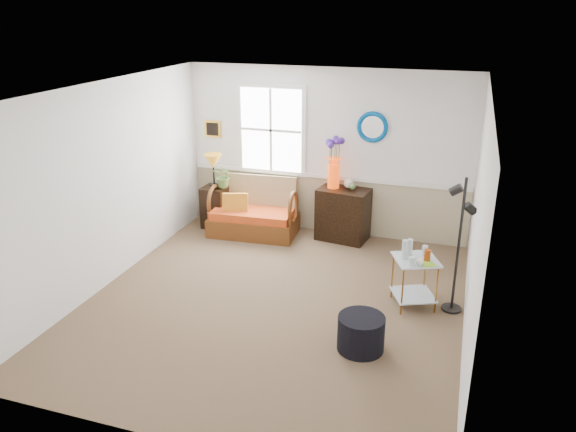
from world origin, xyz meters
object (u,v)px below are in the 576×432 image
(loveseat, at_px, (253,208))
(cabinet, at_px, (343,214))
(floor_lamp, at_px, (459,246))
(lamp_stand, at_px, (216,207))
(ottoman, at_px, (361,333))
(side_table, at_px, (414,282))

(loveseat, relative_size, cabinet, 1.66)
(loveseat, distance_m, floor_lamp, 3.51)
(lamp_stand, height_order, cabinet, cabinet)
(floor_lamp, bearing_deg, ottoman, -122.40)
(cabinet, relative_size, side_table, 1.31)
(lamp_stand, distance_m, side_table, 3.76)
(side_table, bearing_deg, ottoman, -110.84)
(cabinet, bearing_deg, side_table, -45.54)
(lamp_stand, distance_m, floor_lamp, 4.20)
(lamp_stand, xyz_separation_m, floor_lamp, (3.85, -1.60, 0.49))
(floor_lamp, bearing_deg, side_table, -170.77)
(loveseat, bearing_deg, cabinet, 5.24)
(lamp_stand, distance_m, cabinet, 2.11)
(loveseat, height_order, cabinet, loveseat)
(side_table, bearing_deg, loveseat, 150.18)
(cabinet, height_order, side_table, cabinet)
(floor_lamp, relative_size, ottoman, 3.31)
(lamp_stand, xyz_separation_m, ottoman, (2.96, -2.76, -0.15))
(ottoman, bearing_deg, lamp_stand, 136.99)
(cabinet, xyz_separation_m, side_table, (1.28, -1.77, -0.10))
(cabinet, xyz_separation_m, ottoman, (0.85, -2.89, -0.21))
(cabinet, distance_m, ottoman, 3.02)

